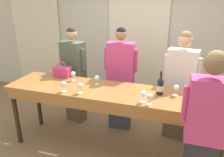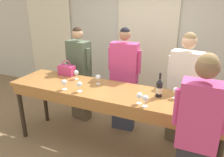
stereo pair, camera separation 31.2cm
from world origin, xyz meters
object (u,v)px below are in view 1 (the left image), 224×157
(guest_cream_sweater, at_px, (180,87))
(host_pouring, at_px, (204,133))
(wine_glass_center_right, at_px, (73,74))
(guest_pink_top, at_px, (120,80))
(wine_glass_back_right, at_px, (64,85))
(wine_glass_back_mid, at_px, (80,86))
(wine_glass_back_left, at_px, (176,88))
(handbag, at_px, (62,72))
(wine_glass_front_left, at_px, (150,97))
(wine_glass_center_mid, at_px, (200,95))
(guest_olive_jacket, at_px, (74,76))
(wine_bottle, at_px, (160,86))
(wine_glass_center_left, at_px, (211,106))
(tasting_bar, at_px, (110,97))
(wine_glass_front_right, at_px, (143,94))
(wine_glass_front_mid, at_px, (97,78))

(guest_cream_sweater, relative_size, host_pouring, 0.99)
(wine_glass_center_right, bearing_deg, guest_pink_top, 35.76)
(wine_glass_center_right, bearing_deg, wine_glass_back_right, -79.97)
(wine_glass_back_mid, bearing_deg, wine_glass_back_left, 14.55)
(handbag, relative_size, wine_glass_front_left, 1.85)
(wine_glass_front_left, xyz_separation_m, wine_glass_center_right, (-1.28, 0.47, 0.00))
(wine_glass_center_mid, distance_m, host_pouring, 0.60)
(handbag, bearing_deg, wine_glass_center_right, -21.92)
(wine_glass_front_left, height_order, guest_olive_jacket, guest_olive_jacket)
(wine_glass_front_left, distance_m, wine_glass_back_left, 0.49)
(wine_glass_back_mid, bearing_deg, wine_bottle, 15.25)
(wine_glass_center_left, relative_size, host_pouring, 0.08)
(tasting_bar, bearing_deg, handbag, 161.31)
(wine_glass_center_left, bearing_deg, wine_glass_front_left, 177.57)
(wine_bottle, distance_m, wine_glass_front_left, 0.36)
(wine_glass_front_left, bearing_deg, host_pouring, -28.14)
(wine_glass_back_left, relative_size, guest_olive_jacket, 0.08)
(guest_olive_jacket, xyz_separation_m, host_pouring, (2.13, -1.26, 0.04))
(tasting_bar, relative_size, wine_glass_center_right, 21.13)
(wine_glass_front_left, bearing_deg, wine_glass_front_right, 152.72)
(tasting_bar, height_order, guest_pink_top, guest_pink_top)
(wine_glass_center_left, height_order, wine_glass_back_left, same)
(wine_glass_center_left, relative_size, guest_pink_top, 0.08)
(wine_glass_center_mid, xyz_separation_m, wine_glass_back_left, (-0.29, 0.14, 0.00))
(wine_glass_back_left, xyz_separation_m, guest_olive_jacket, (-1.81, 0.55, -0.21))
(handbag, distance_m, guest_pink_top, 0.99)
(wine_glass_back_right, bearing_deg, wine_glass_front_left, -1.75)
(wine_glass_center_right, height_order, wine_glass_back_right, same)
(wine_glass_back_right, height_order, guest_cream_sweater, guest_cream_sweater)
(tasting_bar, bearing_deg, wine_glass_front_right, -22.43)
(wine_glass_front_right, xyz_separation_m, guest_olive_jacket, (-1.43, 0.89, -0.21))
(tasting_bar, distance_m, wine_glass_back_mid, 0.46)
(wine_glass_front_mid, bearing_deg, handbag, 167.45)
(guest_pink_top, bearing_deg, wine_glass_front_right, -58.66)
(wine_glass_front_left, bearing_deg, wine_glass_back_mid, 176.47)
(wine_glass_front_mid, bearing_deg, wine_glass_front_left, -26.17)
(wine_glass_back_mid, relative_size, guest_pink_top, 0.08)
(wine_glass_center_mid, xyz_separation_m, host_pouring, (0.03, -0.57, -0.17))
(wine_glass_back_mid, relative_size, wine_glass_back_right, 1.00)
(wine_glass_center_mid, xyz_separation_m, guest_cream_sweater, (-0.24, 0.69, -0.19))
(wine_glass_center_left, relative_size, wine_glass_back_right, 1.00)
(guest_olive_jacket, bearing_deg, host_pouring, -30.70)
(wine_glass_front_right, xyz_separation_m, host_pouring, (0.70, -0.38, -0.17))
(tasting_bar, height_order, host_pouring, host_pouring)
(tasting_bar, bearing_deg, guest_pink_top, 92.96)
(wine_glass_front_left, xyz_separation_m, guest_pink_top, (-0.63, 0.93, -0.19))
(wine_glass_back_left, bearing_deg, wine_glass_front_mid, 178.26)
(wine_glass_center_right, relative_size, wine_glass_back_left, 1.00)
(wine_glass_front_mid, xyz_separation_m, wine_glass_center_right, (-0.42, 0.05, 0.00))
(wine_glass_front_left, bearing_deg, wine_glass_center_right, 159.84)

